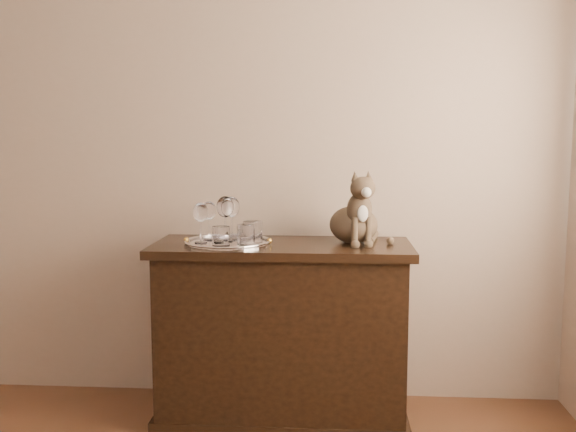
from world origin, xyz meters
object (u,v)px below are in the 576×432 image
tray (228,243)px  tumbler_b (221,236)px  wine_glass_c (201,223)px  cat (354,206)px  wine_glass_a (209,221)px  tumbler_a (246,235)px  wine_glass_b (232,218)px  tumbler_c (253,232)px  wine_glass_d (225,219)px  sideboard (282,332)px

tray → tumbler_b: 0.12m
wine_glass_c → tray: bearing=10.9°
tumbler_b → cat: size_ratio=0.26×
wine_glass_a → tumbler_a: bearing=-31.8°
wine_glass_b → tumbler_a: wine_glass_b is taller
tumbler_b → tumbler_c: 0.16m
wine_glass_c → wine_glass_d: (0.11, 0.05, 0.01)m
cat → sideboard: bearing=172.7°
wine_glass_a → tumbler_c: (0.22, -0.07, -0.04)m
tray → wine_glass_b: (0.01, 0.08, 0.11)m
tumbler_a → cat: size_ratio=0.27×
tray → sideboard: bearing=6.8°
tray → wine_glass_c: wine_glass_c is taller
wine_glass_c → tumbler_a: (0.21, -0.03, -0.05)m
tumbler_c → tumbler_b: bearing=-142.8°
wine_glass_d → tumbler_a: bearing=-39.0°
wine_glass_d → tumbler_c: size_ratio=2.13×
wine_glass_b → wine_glass_d: 0.06m
wine_glass_b → tumbler_b: 0.20m
wine_glass_d → tumbler_c: bearing=-15.1°
wine_glass_a → tumbler_b: (0.09, -0.17, -0.05)m
wine_glass_c → cat: (0.70, 0.10, 0.07)m
sideboard → cat: bearing=8.3°
sideboard → tray: tray is taller
wine_glass_b → tumbler_b: size_ratio=2.31×
tray → tumbler_b: tumbler_b is taller
wine_glass_d → tumbler_b: 0.15m
sideboard → tumbler_c: bearing=-165.4°
sideboard → wine_glass_d: size_ratio=5.65×
tray → tumbler_c: bearing=-2.2°
tray → cat: 0.61m
wine_glass_a → tumbler_b: wine_glass_a is taller
wine_glass_b → tumbler_a: 0.17m
tray → wine_glass_b: bearing=86.0°
tumbler_b → cat: bearing=17.1°
sideboard → wine_glass_a: wine_glass_a is taller
wine_glass_b → tumbler_a: (0.09, -0.14, -0.06)m
wine_glass_c → tumbler_c: wine_glass_c is taller
tumbler_a → tumbler_c: 0.06m
wine_glass_b → cat: cat is taller
tray → tumbler_c: (0.12, -0.00, 0.05)m
wine_glass_d → tumbler_c: 0.15m
tumbler_a → tumbler_b: 0.12m
wine_glass_c → wine_glass_d: bearing=27.6°
wine_glass_b → tumbler_c: wine_glass_b is taller
wine_glass_c → tumbler_a: size_ratio=2.04×
sideboard → tumbler_a: size_ratio=13.15×
cat → wine_glass_b: bearing=163.8°
sideboard → tumbler_b: 0.56m
tray → wine_glass_b: wine_glass_b is taller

